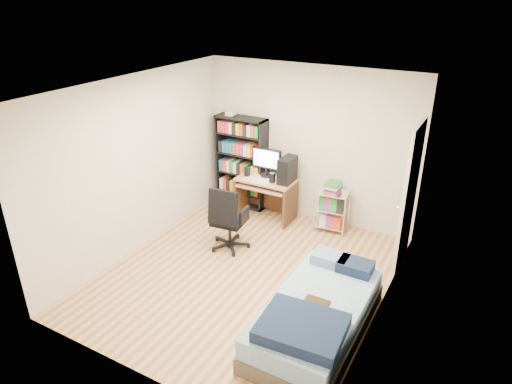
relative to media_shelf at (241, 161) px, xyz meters
The scene contains 7 objects.
room 2.21m from the media_shelf, 57.84° to the right, with size 3.58×4.08×2.58m.
media_shelf is the anchor object (origin of this frame).
computer_desk 0.74m from the media_shelf, 15.10° to the right, with size 0.93×0.54×1.17m.
office_chair 1.58m from the media_shelf, 66.74° to the right, with size 0.65×0.65×0.99m.
wire_cart 1.73m from the media_shelf, ahead, with size 0.53×0.41×0.81m.
bed 3.48m from the media_shelf, 45.52° to the right, with size 0.97×1.94×0.55m.
door 2.93m from the media_shelf, ahead, with size 0.12×0.80×2.00m.
Camera 1 is at (2.61, -4.42, 3.55)m, focal length 32.00 mm.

